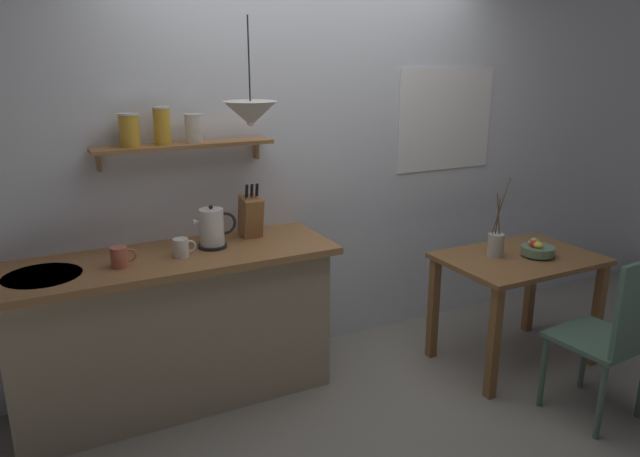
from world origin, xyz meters
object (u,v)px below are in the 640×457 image
(dining_table, at_px, (518,275))
(coffee_mug_spare, at_px, (181,248))
(coffee_mug_by_sink, at_px, (120,257))
(electric_kettle, at_px, (212,228))
(dining_chair_near, at_px, (614,331))
(fruit_bowl, at_px, (537,249))
(twig_vase, at_px, (496,244))
(knife_block, at_px, (251,216))
(pendant_lamp, at_px, (251,114))

(dining_table, relative_size, coffee_mug_spare, 7.65)
(coffee_mug_by_sink, distance_m, coffee_mug_spare, 0.32)
(electric_kettle, distance_m, coffee_mug_by_sink, 0.54)
(dining_chair_near, bearing_deg, fruit_bowl, 79.70)
(dining_chair_near, height_order, coffee_mug_by_sink, coffee_mug_by_sink)
(twig_vase, xyz_separation_m, electric_kettle, (-1.69, 0.47, 0.20))
(dining_chair_near, height_order, fruit_bowl, dining_chair_near)
(fruit_bowl, xyz_separation_m, coffee_mug_by_sink, (-2.45, 0.50, 0.18))
(knife_block, height_order, coffee_mug_spare, knife_block)
(pendant_lamp, bearing_deg, electric_kettle, 143.46)
(dining_chair_near, xyz_separation_m, fruit_bowl, (0.12, 0.69, 0.24))
(dining_chair_near, bearing_deg, electric_kettle, 144.51)
(knife_block, bearing_deg, dining_table, -22.34)
(dining_chair_near, relative_size, coffee_mug_by_sink, 7.39)
(knife_block, xyz_separation_m, coffee_mug_by_sink, (-0.79, -0.20, -0.08))
(dining_chair_near, relative_size, fruit_bowl, 4.69)
(fruit_bowl, bearing_deg, dining_chair_near, -100.30)
(coffee_mug_by_sink, height_order, pendant_lamp, pendant_lamp)
(coffee_mug_spare, height_order, pendant_lamp, pendant_lamp)
(electric_kettle, distance_m, coffee_mug_spare, 0.23)
(coffee_mug_spare, bearing_deg, dining_chair_near, -30.93)
(fruit_bowl, relative_size, coffee_mug_spare, 1.62)
(electric_kettle, height_order, coffee_mug_by_sink, electric_kettle)
(dining_chair_near, bearing_deg, coffee_mug_spare, 149.07)
(dining_chair_near, relative_size, twig_vase, 1.92)
(dining_table, relative_size, twig_vase, 1.93)
(twig_vase, xyz_separation_m, coffee_mug_by_sink, (-2.22, 0.37, 0.15))
(coffee_mug_by_sink, height_order, coffee_mug_spare, coffee_mug_by_sink)
(dining_table, xyz_separation_m, coffee_mug_spare, (-2.03, 0.46, 0.35))
(electric_kettle, bearing_deg, dining_chair_near, -35.49)
(dining_table, xyz_separation_m, coffee_mug_by_sink, (-2.36, 0.45, 0.35))
(pendant_lamp, bearing_deg, coffee_mug_by_sink, 176.36)
(knife_block, distance_m, pendant_lamp, 0.67)
(twig_vase, bearing_deg, dining_chair_near, -82.31)
(twig_vase, distance_m, pendant_lamp, 1.75)
(dining_chair_near, xyz_separation_m, coffee_mug_spare, (-2.00, 1.20, 0.42))
(coffee_mug_spare, distance_m, pendant_lamp, 0.81)
(fruit_bowl, bearing_deg, coffee_mug_by_sink, 168.56)
(dining_table, relative_size, dining_chair_near, 1.01)
(dining_table, distance_m, knife_block, 1.74)
(knife_block, relative_size, pendant_lamp, 0.59)
(electric_kettle, xyz_separation_m, coffee_mug_by_sink, (-0.53, -0.10, -0.06))
(twig_vase, bearing_deg, dining_table, -26.78)
(fruit_bowl, distance_m, coffee_mug_spare, 2.19)
(dining_table, xyz_separation_m, dining_chair_near, (-0.03, -0.74, -0.07))
(dining_table, distance_m, coffee_mug_spare, 2.11)
(fruit_bowl, xyz_separation_m, twig_vase, (-0.23, 0.12, 0.03))
(knife_block, distance_m, coffee_mug_spare, 0.51)
(electric_kettle, bearing_deg, knife_block, 20.08)
(fruit_bowl, distance_m, pendant_lamp, 1.99)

